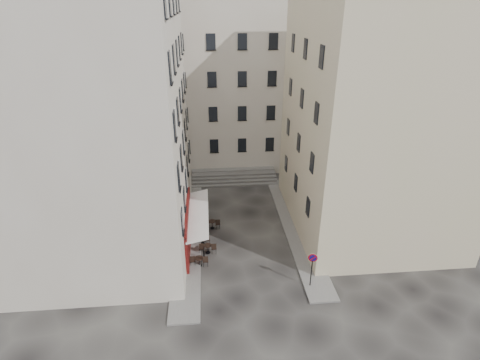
{
  "coord_description": "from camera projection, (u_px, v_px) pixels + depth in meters",
  "views": [
    {
      "loc": [
        -2.58,
        -23.63,
        17.68
      ],
      "look_at": [
        -0.11,
        4.0,
        4.2
      ],
      "focal_mm": 28.0,
      "sensor_mm": 36.0,
      "label": 1
    }
  ],
  "objects": [
    {
      "name": "stone_steps",
      "position": [
        234.0,
        177.0,
        40.19
      ],
      "size": [
        9.0,
        3.15,
        0.8
      ],
      "color": "#585654",
      "rests_on": "ground"
    },
    {
      "name": "building_back",
      "position": [
        220.0,
        81.0,
        41.97
      ],
      "size": [
        18.2,
        10.2,
        18.6
      ],
      "color": "beige",
      "rests_on": "ground"
    },
    {
      "name": "bistro_table_a",
      "position": [
        199.0,
        261.0,
        27.27
      ],
      "size": [
        1.31,
        0.61,
        0.92
      ],
      "color": "black",
      "rests_on": "ground"
    },
    {
      "name": "bistro_table_b",
      "position": [
        208.0,
        248.0,
        28.64
      ],
      "size": [
        1.33,
        0.62,
        0.93
      ],
      "color": "black",
      "rests_on": "ground"
    },
    {
      "name": "bistro_table_e",
      "position": [
        200.0,
        216.0,
        32.74
      ],
      "size": [
        1.38,
        0.65,
        0.97
      ],
      "color": "black",
      "rests_on": "ground"
    },
    {
      "name": "bollard_far",
      "position": [
        204.0,
        208.0,
        33.98
      ],
      "size": [
        0.12,
        0.12,
        0.98
      ],
      "color": "black",
      "rests_on": "ground"
    },
    {
      "name": "bollard_mid",
      "position": [
        204.0,
        229.0,
        30.85
      ],
      "size": [
        0.12,
        0.12,
        0.98
      ],
      "color": "black",
      "rests_on": "ground"
    },
    {
      "name": "bollard_near",
      "position": [
        204.0,
        256.0,
        27.71
      ],
      "size": [
        0.12,
        0.12,
        0.98
      ],
      "color": "black",
      "rests_on": "ground"
    },
    {
      "name": "cafe_storefront",
      "position": [
        189.0,
        226.0,
        28.83
      ],
      "size": [
        1.74,
        7.3,
        3.5
      ],
      "color": "#42090C",
      "rests_on": "ground"
    },
    {
      "name": "sidewalk_right",
      "position": [
        294.0,
        226.0,
        32.12
      ],
      "size": [
        2.0,
        18.0,
        0.12
      ],
      "primitive_type": "cube",
      "color": "slate",
      "rests_on": "ground"
    },
    {
      "name": "building_left",
      "position": [
        95.0,
        114.0,
        26.44
      ],
      "size": [
        12.2,
        16.2,
        20.6
      ],
      "color": "beige",
      "rests_on": "ground"
    },
    {
      "name": "no_parking_sign",
      "position": [
        312.0,
        264.0,
        24.64
      ],
      "size": [
        0.61,
        0.19,
        2.73
      ],
      "rotation": [
        0.0,
        0.0,
        -0.25
      ],
      "color": "black",
      "rests_on": "ground"
    },
    {
      "name": "building_right",
      "position": [
        377.0,
        118.0,
        29.01
      ],
      "size": [
        12.2,
        14.2,
        18.6
      ],
      "color": "beige",
      "rests_on": "ground"
    },
    {
      "name": "bistro_table_d",
      "position": [
        212.0,
        224.0,
        31.73
      ],
      "size": [
        1.33,
        0.62,
        0.94
      ],
      "color": "black",
      "rests_on": "ground"
    },
    {
      "name": "ground",
      "position": [
        246.0,
        251.0,
        29.1
      ],
      "size": [
        90.0,
        90.0,
        0.0
      ],
      "primitive_type": "plane",
      "color": "black",
      "rests_on": "ground"
    },
    {
      "name": "sidewalk_left",
      "position": [
        190.0,
        225.0,
        32.3
      ],
      "size": [
        2.0,
        22.0,
        0.12
      ],
      "primitive_type": "cube",
      "color": "slate",
      "rests_on": "ground"
    },
    {
      "name": "pedestrian",
      "position": [
        204.0,
        227.0,
        30.4
      ],
      "size": [
        0.81,
        0.66,
        1.91
      ],
      "primitive_type": "imported",
      "rotation": [
        0.0,
        0.0,
        3.47
      ],
      "color": "black",
      "rests_on": "ground"
    },
    {
      "name": "bistro_table_c",
      "position": [
        202.0,
        239.0,
        29.76
      ],
      "size": [
        1.19,
        0.56,
        0.83
      ],
      "color": "black",
      "rests_on": "ground"
    }
  ]
}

